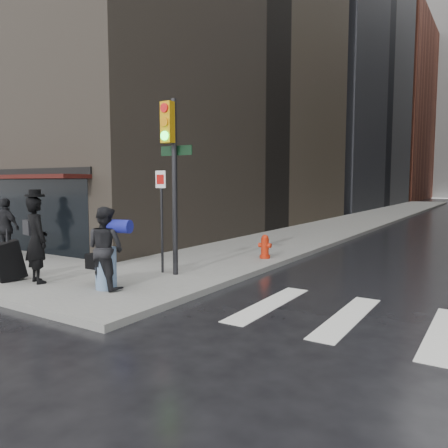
{
  "coord_description": "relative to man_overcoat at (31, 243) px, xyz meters",
  "views": [
    {
      "loc": [
        7.35,
        -6.81,
        2.46
      ],
      "look_at": [
        0.79,
        3.57,
        1.3
      ],
      "focal_mm": 35.0,
      "sensor_mm": 36.0,
      "label": 1
    }
  ],
  "objects": [
    {
      "name": "ground",
      "position": [
        1.78,
        0.74,
        -1.08
      ],
      "size": [
        140.0,
        140.0,
        0.0
      ],
      "primitive_type": "plane",
      "color": "black",
      "rests_on": "ground"
    },
    {
      "name": "storefront",
      "position": [
        -5.22,
        2.64,
        0.75
      ],
      "size": [
        8.4,
        1.11,
        2.83
      ],
      "color": "black",
      "rests_on": "ground"
    },
    {
      "name": "man_overcoat",
      "position": [
        0.0,
        0.0,
        0.0
      ],
      "size": [
        1.39,
        1.03,
        2.2
      ],
      "rotation": [
        0.0,
        0.0,
        2.86
      ],
      "color": "black",
      "rests_on": "ground"
    },
    {
      "name": "fire_hydrant",
      "position": [
        3.11,
        5.82,
        -0.6
      ],
      "size": [
        0.41,
        0.32,
        0.73
      ],
      "rotation": [
        0.0,
        0.0,
        0.1
      ],
      "color": "#B4220B",
      "rests_on": "ground"
    },
    {
      "name": "bldg_left_mid",
      "position": [
        -11.22,
        38.74,
        15.92
      ],
      "size": [
        22.0,
        24.0,
        34.0
      ],
      "primitive_type": "cube",
      "color": "gray",
      "rests_on": "ground"
    },
    {
      "name": "sidewalk_left",
      "position": [
        1.78,
        27.74,
        -1.0
      ],
      "size": [
        4.0,
        50.0,
        0.15
      ],
      "primitive_type": "cube",
      "color": "slate",
      "rests_on": "ground"
    },
    {
      "name": "man_greycoat",
      "position": [
        -3.72,
        1.66,
        -0.0
      ],
      "size": [
        1.13,
        0.58,
        1.85
      ],
      "rotation": [
        0.0,
        0.0,
        3.27
      ],
      "color": "black",
      "rests_on": "ground"
    },
    {
      "name": "man_jeans",
      "position": [
        1.95,
        0.48,
        -0.02
      ],
      "size": [
        1.29,
        0.71,
        1.8
      ],
      "rotation": [
        0.0,
        0.0,
        3.18
      ],
      "color": "black",
      "rests_on": "ground"
    },
    {
      "name": "traffic_light",
      "position": [
        2.24,
        2.38,
        1.89
      ],
      "size": [
        1.09,
        0.49,
        4.36
      ],
      "rotation": [
        0.0,
        0.0,
        -0.03
      ],
      "color": "black",
      "rests_on": "ground"
    },
    {
      "name": "bldg_left_far",
      "position": [
        -11.22,
        62.74,
        11.92
      ],
      "size": [
        22.0,
        20.0,
        26.0
      ],
      "primitive_type": "cube",
      "color": "brown",
      "rests_on": "ground"
    }
  ]
}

